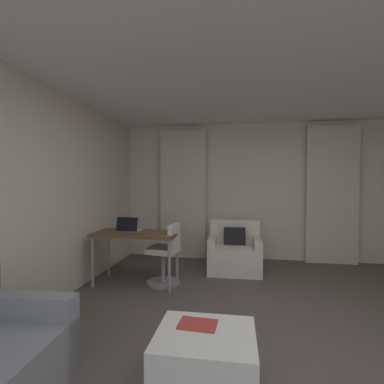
% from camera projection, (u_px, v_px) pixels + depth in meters
% --- Properties ---
extents(ground_plane, '(12.00, 12.00, 0.00)m').
position_uv_depth(ground_plane, '(274.00, 346.00, 2.55)').
color(ground_plane, '#564C47').
extents(wall_window, '(5.12, 0.06, 2.60)m').
position_uv_depth(wall_window, '(254.00, 191.00, 5.50)').
color(wall_window, beige).
rests_on(wall_window, ground).
extents(wall_left, '(0.06, 6.12, 2.60)m').
position_uv_depth(wall_left, '(18.00, 199.00, 2.90)').
color(wall_left, beige).
rests_on(wall_left, ground).
extents(ceiling, '(5.12, 6.12, 0.06)m').
position_uv_depth(ceiling, '(276.00, 48.00, 2.47)').
color(ceiling, white).
rests_on(ceiling, wall_left).
extents(curtain_left_panel, '(0.90, 0.06, 2.50)m').
position_uv_depth(curtain_left_panel, '(183.00, 194.00, 5.59)').
color(curtain_left_panel, beige).
rests_on(curtain_left_panel, ground).
extents(curtain_right_panel, '(0.90, 0.06, 2.50)m').
position_uv_depth(curtain_right_panel, '(332.00, 195.00, 5.16)').
color(curtain_right_panel, beige).
rests_on(curtain_right_panel, ground).
extents(armchair, '(0.85, 0.77, 0.82)m').
position_uv_depth(armchair, '(235.00, 254.00, 4.76)').
color(armchair, silver).
rests_on(armchair, ground).
extents(desk, '(1.20, 0.61, 0.75)m').
position_uv_depth(desk, '(136.00, 237.00, 4.15)').
color(desk, brown).
rests_on(desk, ground).
extents(desk_chair, '(0.48, 0.48, 0.88)m').
position_uv_depth(desk_chair, '(166.00, 257.00, 4.11)').
color(desk_chair, gray).
rests_on(desk_chair, ground).
extents(laptop, '(0.33, 0.26, 0.22)m').
position_uv_depth(laptop, '(129.00, 228.00, 4.20)').
color(laptop, '#ADADB2').
rests_on(laptop, desk).
extents(coffee_table, '(0.70, 0.60, 0.41)m').
position_uv_depth(coffee_table, '(205.00, 362.00, 2.00)').
color(coffee_table, white).
rests_on(coffee_table, ground).
extents(magazine_open, '(0.29, 0.22, 0.01)m').
position_uv_depth(magazine_open, '(198.00, 324.00, 2.11)').
color(magazine_open, '#B73833').
rests_on(magazine_open, coffee_table).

